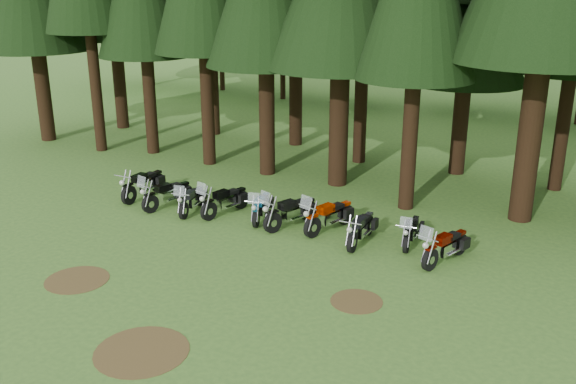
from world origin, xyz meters
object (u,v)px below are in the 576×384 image
object	(u,v)px
motorcycle_0	(144,185)
motorcycle_4	(261,208)
motorcycle_8	(411,232)
motorcycle_5	(291,213)
motorcycle_1	(167,195)
motorcycle_9	(445,247)
motorcycle_3	(225,201)
motorcycle_7	(361,230)
motorcycle_6	(329,217)
motorcycle_2	(192,201)

from	to	relation	value
motorcycle_0	motorcycle_4	xyz separation A→B (m)	(5.17, 0.05, -0.06)
motorcycle_4	motorcycle_8	xyz separation A→B (m)	(5.32, 0.33, -0.02)
motorcycle_5	motorcycle_8	distance (m)	4.11
motorcycle_1	motorcycle_0	bearing A→B (deg)	177.78
motorcycle_5	motorcycle_9	distance (m)	5.42
motorcycle_3	motorcycle_5	size ratio (longest dim) A/B	0.99
motorcycle_0	motorcycle_7	distance (m)	9.04
motorcycle_1	motorcycle_4	size ratio (longest dim) A/B	1.10
motorcycle_7	motorcycle_9	xyz separation A→B (m)	(2.77, -0.19, 0.03)
motorcycle_6	motorcycle_4	bearing A→B (deg)	-158.50
motorcycle_9	motorcycle_8	bearing A→B (deg)	166.04
motorcycle_0	motorcycle_8	size ratio (longest dim) A/B	1.20
motorcycle_0	motorcycle_3	world-z (taller)	motorcycle_3
motorcycle_6	motorcycle_7	distance (m)	1.41
motorcycle_0	motorcycle_6	world-z (taller)	motorcycle_6
motorcycle_3	motorcycle_4	world-z (taller)	motorcycle_3
motorcycle_3	motorcycle_9	world-z (taller)	motorcycle_3
motorcycle_6	motorcycle_7	world-z (taller)	motorcycle_6
motorcycle_0	motorcycle_2	bearing A→B (deg)	-10.11
motorcycle_3	motorcycle_7	distance (m)	5.28
motorcycle_5	motorcycle_8	bearing A→B (deg)	27.22
motorcycle_4	motorcycle_7	xyz separation A→B (m)	(3.86, -0.30, 0.01)
motorcycle_0	motorcycle_2	size ratio (longest dim) A/B	1.16
motorcycle_5	motorcycle_7	bearing A→B (deg)	16.66
motorcycle_7	motorcycle_8	distance (m)	1.59
motorcycle_0	motorcycle_8	distance (m)	10.50
motorcycle_1	motorcycle_2	size ratio (longest dim) A/B	1.10
motorcycle_3	motorcycle_7	world-z (taller)	motorcycle_3
motorcycle_1	motorcycle_4	xyz separation A→B (m)	(3.69, 0.50, -0.04)
motorcycle_8	motorcycle_9	size ratio (longest dim) A/B	0.89
motorcycle_6	motorcycle_9	size ratio (longest dim) A/B	1.04
motorcycle_4	motorcycle_2	bearing A→B (deg)	174.29
motorcycle_4	motorcycle_6	size ratio (longest dim) A/B	0.88
motorcycle_1	motorcycle_5	xyz separation A→B (m)	(4.92, 0.41, 0.02)
motorcycle_1	motorcycle_6	size ratio (longest dim) A/B	0.97
motorcycle_3	motorcycle_4	distance (m)	1.42
motorcycle_4	motorcycle_7	bearing A→B (deg)	-21.08
motorcycle_2	motorcycle_8	xyz separation A→B (m)	(7.93, 0.84, -0.02)
motorcycle_5	motorcycle_0	bearing A→B (deg)	-158.97
motorcycle_3	motorcycle_4	xyz separation A→B (m)	(1.41, 0.13, -0.04)
motorcycle_0	motorcycle_4	distance (m)	5.17
motorcycle_0	motorcycle_3	distance (m)	3.76
motorcycle_1	motorcycle_3	bearing A→B (deg)	23.79
motorcycle_0	motorcycle_9	bearing A→B (deg)	-2.36
motorcycle_2	motorcycle_4	distance (m)	2.65
motorcycle_5	motorcycle_6	distance (m)	1.33
motorcycle_8	motorcycle_5	bearing A→B (deg)	179.87
motorcycle_1	motorcycle_2	xyz separation A→B (m)	(1.08, -0.00, -0.05)
motorcycle_4	motorcycle_7	distance (m)	3.88
motorcycle_4	motorcycle_5	xyz separation A→B (m)	(1.23, -0.09, 0.06)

